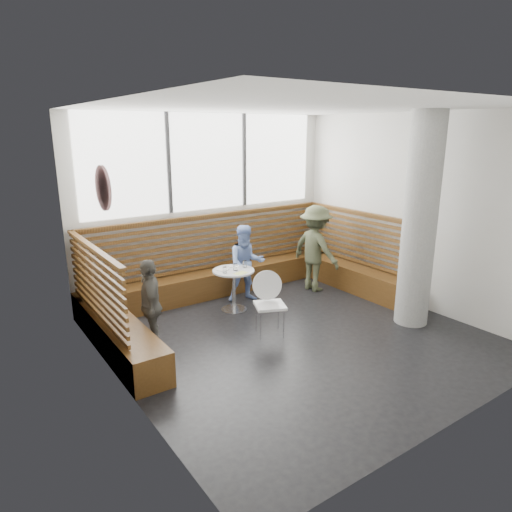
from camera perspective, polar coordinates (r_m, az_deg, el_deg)
room at (r=6.26m, az=5.20°, el=3.30°), size 5.00×5.00×3.20m
booth at (r=7.97m, az=-3.17°, el=-2.89°), size 5.00×2.50×1.44m
concrete_column at (r=7.20m, az=19.79°, el=4.04°), size 0.50×0.50×3.20m
wall_art at (r=5.33m, az=-18.58°, el=8.05°), size 0.03×0.50×0.50m
cafe_table at (r=7.53m, az=-2.81°, el=-3.20°), size 0.68×0.68×0.70m
cafe_chair at (r=6.69m, az=1.38°, el=-5.30°), size 0.44×0.43×0.92m
adult_man at (r=8.50m, az=7.46°, el=0.95°), size 0.69×1.08×1.60m
child_back at (r=7.91m, az=-1.23°, el=-0.95°), size 0.79×0.70×1.35m
child_left at (r=6.35m, az=-13.04°, el=-5.97°), size 0.55×0.81×1.28m
plate_near at (r=7.50m, az=-4.23°, el=-1.65°), size 0.22×0.22×0.02m
plate_far at (r=7.66m, az=-2.79°, el=-1.27°), size 0.18×0.18×0.01m
glass_left at (r=7.31m, az=-3.93°, el=-1.75°), size 0.06×0.06×0.10m
glass_mid at (r=7.43m, az=-2.59°, el=-1.40°), size 0.07×0.07×0.11m
glass_right at (r=7.60m, az=-1.41°, el=-0.99°), size 0.07×0.07×0.11m
menu_card at (r=7.30m, az=-1.91°, el=-2.15°), size 0.24×0.20×0.00m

